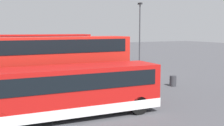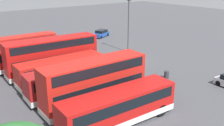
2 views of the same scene
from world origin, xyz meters
The scene contains 12 objects.
ground_plane centered at (0.00, 0.00, 0.00)m, with size 140.00×140.00×0.00m, color #47474C.
bus_single_deck_near_end centered at (-12.73, 12.05, 1.62)m, with size 2.99×10.66×2.95m.
bus_double_decker_second centered at (-8.79, 11.80, 2.45)m, with size 2.74×10.50×4.55m.
bus_single_deck_third centered at (-5.34, 11.31, 1.62)m, with size 3.17×11.78×2.95m.
bus_single_deck_fourth centered at (-1.70, 11.75, 1.62)m, with size 2.74×10.24×2.95m.
bus_double_decker_fifth centered at (1.74, 11.14, 2.45)m, with size 3.13×11.71×4.55m.
bus_single_deck_sixth centered at (5.47, 11.99, 1.62)m, with size 3.13×11.47×2.95m.
bus_single_deck_seventh centered at (9.08, 12.07, 1.62)m, with size 3.18×11.20×2.95m.
bus_single_deck_far_end centered at (12.82, 11.43, 1.62)m, with size 2.68×11.23×2.95m.
car_small_green centered at (15.50, -5.92, 0.70)m, with size 3.27×4.35×1.43m.
lamp_post_tall centered at (3.49, -2.89, 4.96)m, with size 0.70×0.30×8.54m.
waste_bin_yellow centered at (-8.26, 1.01, 0.47)m, with size 0.60×0.60×0.95m, color #333338.
Camera 2 is at (-27.71, 24.18, 11.83)m, focal length 41.73 mm.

